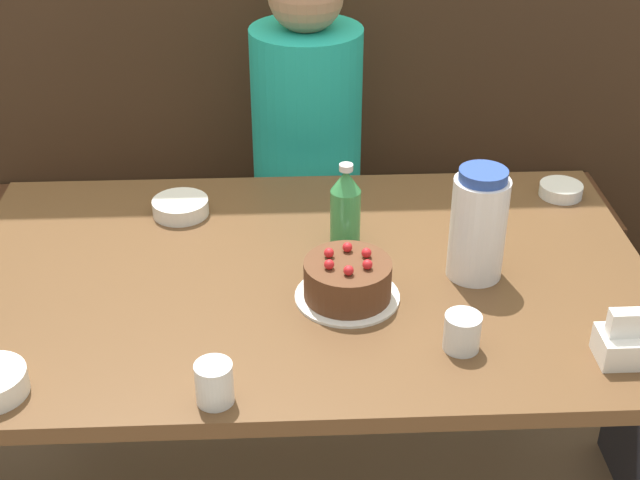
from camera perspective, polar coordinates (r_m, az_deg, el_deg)
bench_seat at (r=2.84m, az=-1.37°, el=-1.76°), size 1.92×0.38×0.45m
dining_table at (r=1.91m, az=-0.89°, el=-4.28°), size 1.44×0.90×0.74m
birthday_cake at (r=1.76m, az=1.78°, el=-2.61°), size 0.21×0.21×0.10m
water_pitcher at (r=1.83m, az=10.09°, el=0.96°), size 0.11×0.11×0.24m
soju_bottle at (r=1.93m, az=1.64°, el=2.19°), size 0.07×0.07×0.19m
napkin_holder at (r=1.70m, az=19.17°, el=-6.16°), size 0.11×0.08×0.11m
bowl_soup_white at (r=2.09m, az=-8.91°, el=2.10°), size 0.13×0.13×0.04m
bowl_rice_small at (r=2.23m, az=15.16°, el=3.11°), size 0.10×0.10×0.03m
glass_water_tall at (r=1.53m, az=-6.78°, el=-9.07°), size 0.07×0.07×0.08m
glass_tumbler_short at (r=1.65m, az=9.09°, el=-5.84°), size 0.07×0.07×0.07m
person_teal_shirt at (r=2.55m, az=-0.82°, el=3.57°), size 0.30×0.34×1.24m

